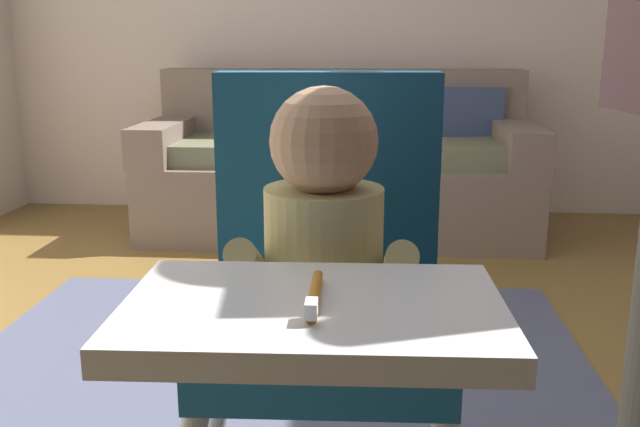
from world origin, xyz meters
TOP-DOWN VIEW (x-y plane):
  - couch at (-0.02, 1.97)m, footprint 2.04×0.86m
  - high_chair at (0.09, -0.78)m, footprint 0.63×0.74m

SIDE VIEW (x-z plane):
  - couch at x=-0.02m, z-range -0.10..0.76m
  - high_chair at x=0.09m, z-range 0.18..1.15m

